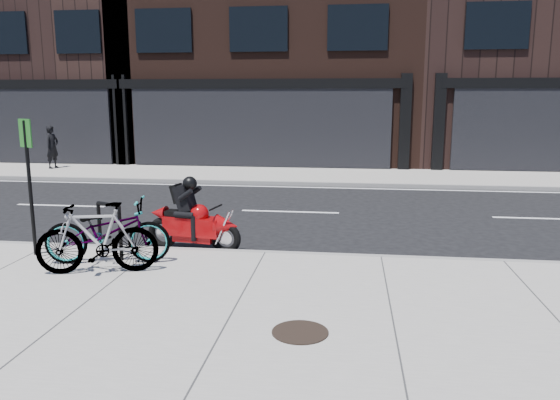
# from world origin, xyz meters

# --- Properties ---
(ground) EXTENTS (120.00, 120.00, 0.00)m
(ground) POSITION_xyz_m (0.00, 0.00, 0.00)
(ground) COLOR black
(ground) RESTS_ON ground
(sidewalk_near) EXTENTS (60.00, 6.00, 0.13)m
(sidewalk_near) POSITION_xyz_m (0.00, -5.00, 0.07)
(sidewalk_near) COLOR gray
(sidewalk_near) RESTS_ON ground
(sidewalk_far) EXTENTS (60.00, 3.50, 0.13)m
(sidewalk_far) POSITION_xyz_m (0.00, 7.75, 0.07)
(sidewalk_far) COLOR gray
(sidewalk_far) RESTS_ON ground
(building_midwest) EXTENTS (10.00, 10.00, 12.00)m
(building_midwest) POSITION_xyz_m (-12.00, 14.50, 6.00)
(building_midwest) COLOR black
(building_midwest) RESTS_ON ground
(building_mideast) EXTENTS (12.00, 10.00, 12.50)m
(building_mideast) POSITION_xyz_m (10.00, 14.50, 6.25)
(building_mideast) COLOR black
(building_mideast) RESTS_ON ground
(bike_rack) EXTENTS (0.52, 0.27, 0.94)m
(bike_rack) POSITION_xyz_m (-2.54, -2.60, 0.68)
(bike_rack) COLOR black
(bike_rack) RESTS_ON sidewalk_near
(bicycle_front) EXTENTS (2.11, 1.07, 1.06)m
(bicycle_front) POSITION_xyz_m (-2.44, -2.90, 0.66)
(bicycle_front) COLOR gray
(bicycle_front) RESTS_ON sidewalk_near
(bicycle_rear) EXTENTS (1.91, 0.96, 1.10)m
(bicycle_rear) POSITION_xyz_m (-2.37, -3.42, 0.68)
(bicycle_rear) COLOR gray
(bicycle_rear) RESTS_ON sidewalk_near
(motorcycle) EXTENTS (1.86, 0.68, 1.40)m
(motorcycle) POSITION_xyz_m (-1.31, -1.61, 0.57)
(motorcycle) COLOR black
(motorcycle) RESTS_ON ground
(pedestrian) EXTENTS (0.49, 0.65, 1.60)m
(pedestrian) POSITION_xyz_m (-9.61, 8.06, 0.93)
(pedestrian) COLOR black
(pedestrian) RESTS_ON sidewalk_far
(manhole_cover) EXTENTS (0.75, 0.75, 0.02)m
(manhole_cover) POSITION_xyz_m (0.91, -5.18, 0.14)
(manhole_cover) COLOR black
(manhole_cover) RESTS_ON sidewalk_near
(sign_post) EXTENTS (0.29, 0.15, 2.32)m
(sign_post) POSITION_xyz_m (-3.90, -2.62, 1.51)
(sign_post) COLOR black
(sign_post) RESTS_ON sidewalk_near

